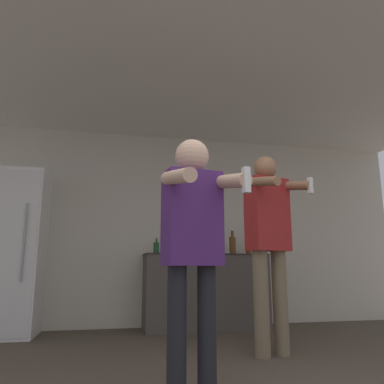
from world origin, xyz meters
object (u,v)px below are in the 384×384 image
at_px(bottle_red_label, 189,244).
at_px(person_woman_foreground, 193,235).
at_px(refrigerator, 7,252).
at_px(bottle_green_wine, 248,245).
at_px(bottle_dark_rum, 232,244).
at_px(bottle_short_whiskey, 156,248).
at_px(person_man_side, 269,235).

distance_m(bottle_red_label, person_woman_foreground, 2.56).
xyz_separation_m(refrigerator, bottle_green_wine, (2.93, 0.05, 0.11)).
relative_size(bottle_dark_rum, person_woman_foreground, 0.22).
relative_size(bottle_red_label, person_woman_foreground, 0.19).
distance_m(bottle_short_whiskey, person_man_side, 1.74).
relative_size(bottle_green_wine, bottle_red_label, 1.09).
bearing_deg(bottle_short_whiskey, bottle_red_label, 0.00).
height_order(bottle_dark_rum, bottle_red_label, bottle_dark_rum).
relative_size(bottle_red_label, person_man_side, 0.17).
distance_m(bottle_dark_rum, bottle_green_wine, 0.22).
xyz_separation_m(bottle_red_label, person_woman_foreground, (-0.49, -2.51, -0.10)).
relative_size(refrigerator, bottle_short_whiskey, 9.00).
relative_size(bottle_dark_rum, bottle_red_label, 1.13).
distance_m(bottle_green_wine, person_woman_foreground, 2.83).
bearing_deg(person_woman_foreground, bottle_green_wine, 62.75).
bearing_deg(bottle_red_label, bottle_short_whiskey, 180.00).
distance_m(refrigerator, bottle_dark_rum, 2.71).
bearing_deg(refrigerator, bottle_dark_rum, 1.02).
bearing_deg(person_woman_foreground, bottle_short_whiskey, 88.28).
height_order(bottle_green_wine, bottle_short_whiskey, bottle_green_wine).
height_order(bottle_dark_rum, bottle_short_whiskey, bottle_dark_rum).
bearing_deg(bottle_dark_rum, bottle_green_wine, 0.00).
relative_size(bottle_short_whiskey, person_woman_foreground, 0.13).
relative_size(person_woman_foreground, person_man_side, 0.86).
bearing_deg(bottle_red_label, bottle_dark_rum, 0.00).
bearing_deg(bottle_short_whiskey, refrigerator, -178.39).
distance_m(bottle_dark_rum, person_woman_foreground, 2.73).
bearing_deg(bottle_green_wine, person_woman_foreground, -117.25).
bearing_deg(refrigerator, person_man_side, -29.80).
relative_size(refrigerator, person_woman_foreground, 1.20).
distance_m(refrigerator, person_man_side, 2.95).
distance_m(refrigerator, bottle_green_wine, 2.93).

